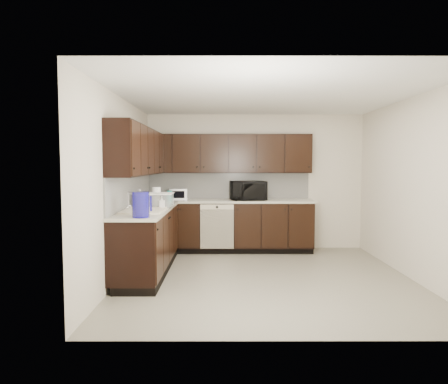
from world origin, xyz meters
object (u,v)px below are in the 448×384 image
(microwave, at_px, (248,191))
(blue_pitcher, at_px, (141,205))
(toaster_oven, at_px, (178,194))
(storage_bin, at_px, (155,200))
(sink, at_px, (144,215))

(microwave, bearing_deg, blue_pitcher, -130.24)
(toaster_oven, bearing_deg, blue_pitcher, -100.89)
(toaster_oven, height_order, storage_bin, storage_bin)
(sink, xyz_separation_m, microwave, (1.53, 1.65, 0.23))
(microwave, xyz_separation_m, storage_bin, (-1.47, -1.15, -0.07))
(toaster_oven, bearing_deg, storage_bin, -106.31)
(sink, bearing_deg, storage_bin, 82.81)
(toaster_oven, relative_size, blue_pitcher, 1.03)
(sink, distance_m, blue_pitcher, 0.73)
(toaster_oven, height_order, blue_pitcher, blue_pitcher)
(toaster_oven, xyz_separation_m, blue_pitcher, (-0.17, -2.45, 0.05))
(microwave, bearing_deg, sink, -141.60)
(sink, height_order, toaster_oven, sink)
(storage_bin, bearing_deg, blue_pitcher, -88.24)
(microwave, distance_m, toaster_oven, 1.27)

